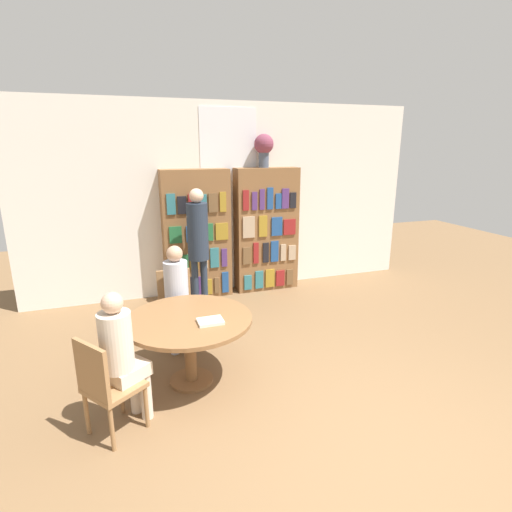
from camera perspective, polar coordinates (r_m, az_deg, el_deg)
name	(u,v)px	position (r m, az deg, el deg)	size (l,w,h in m)	color
ground_plane	(366,452)	(3.62, 15.47, -25.43)	(16.00, 16.00, 0.00)	brown
wall_back	(229,199)	(6.49, -3.91, 8.12)	(6.40, 0.07, 3.00)	silver
bookshelf_left	(197,235)	(6.27, -8.45, 2.99)	(1.03, 0.34, 2.00)	brown
bookshelf_right	(266,230)	(6.57, 1.49, 3.73)	(1.03, 0.34, 2.00)	brown
flower_vase	(264,147)	(6.42, 1.13, 15.34)	(0.30, 0.30, 0.51)	#475166
reading_table	(189,328)	(4.06, -9.54, -10.10)	(1.25, 1.25, 0.71)	brown
chair_near_camera	(105,383)	(3.58, -20.74, -16.67)	(0.56, 0.56, 0.88)	olive
chair_left_side	(176,303)	(4.98, -11.38, -6.59)	(0.40, 0.40, 0.88)	olive
seated_reader_left	(177,291)	(4.74, -11.22, -4.93)	(0.28, 0.38, 1.24)	#B2B7C6
seated_reader_right	(122,352)	(3.57, -18.64, -12.81)	(0.42, 0.40, 1.23)	beige
librarian_standing	(198,237)	(5.75, -8.29, 2.76)	(0.30, 0.57, 1.77)	#232D3D
open_book_on_table	(210,321)	(3.87, -6.54, -9.25)	(0.24, 0.18, 0.03)	silver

